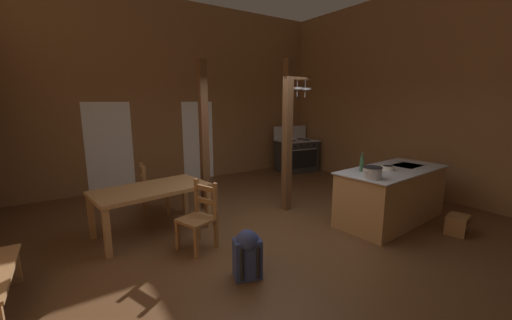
% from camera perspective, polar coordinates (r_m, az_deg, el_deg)
% --- Properties ---
extents(ground_plane, '(8.64, 8.57, 0.10)m').
position_cam_1_polar(ground_plane, '(5.10, 3.45, -13.60)').
color(ground_plane, brown).
extents(wall_back, '(8.64, 0.14, 4.46)m').
position_cam_1_polar(wall_back, '(8.15, -13.79, 11.75)').
color(wall_back, brown).
rests_on(wall_back, ground_plane).
extents(wall_right, '(0.14, 8.57, 4.46)m').
position_cam_1_polar(wall_right, '(7.75, 28.34, 10.84)').
color(wall_right, brown).
rests_on(wall_right, ground_plane).
extents(glazed_door_back_left, '(1.00, 0.01, 2.05)m').
position_cam_1_polar(glazed_door_back_left, '(7.71, -25.57, 2.07)').
color(glazed_door_back_left, white).
rests_on(glazed_door_back_left, ground_plane).
extents(glazed_panel_back_right, '(0.84, 0.01, 2.05)m').
position_cam_1_polar(glazed_panel_back_right, '(8.29, -10.69, 3.50)').
color(glazed_panel_back_right, white).
rests_on(glazed_panel_back_right, ground_plane).
extents(kitchen_island, '(2.23, 1.12, 0.93)m').
position_cam_1_polar(kitchen_island, '(5.86, 23.85, -5.93)').
color(kitchen_island, '#9E7044').
rests_on(kitchen_island, ground_plane).
extents(stove_range, '(1.22, 0.93, 1.32)m').
position_cam_1_polar(stove_range, '(9.26, 7.48, 0.95)').
color(stove_range, '#272727').
rests_on(stove_range, ground_plane).
extents(support_post_with_pot_rack, '(0.61, 0.23, 2.81)m').
position_cam_1_polar(support_post_with_pot_rack, '(5.75, 6.08, 5.28)').
color(support_post_with_pot_rack, brown).
rests_on(support_post_with_pot_rack, ground_plane).
extents(support_post_center, '(0.14, 0.14, 2.81)m').
position_cam_1_polar(support_post_center, '(5.86, -9.63, 4.28)').
color(support_post_center, brown).
rests_on(support_post_center, ground_plane).
extents(step_stool, '(0.41, 0.34, 0.30)m').
position_cam_1_polar(step_stool, '(5.87, 33.37, -9.73)').
color(step_stool, brown).
rests_on(step_stool, ground_plane).
extents(dining_table, '(1.81, 1.12, 0.74)m').
position_cam_1_polar(dining_table, '(5.10, -18.89, -5.81)').
color(dining_table, '#9E7044').
rests_on(dining_table, ground_plane).
extents(ladderback_chair_near_window, '(0.56, 0.56, 0.95)m').
position_cam_1_polar(ladderback_chair_near_window, '(4.49, -10.48, -10.38)').
color(ladderback_chair_near_window, brown).
rests_on(ladderback_chair_near_window, ground_plane).
extents(ladderback_chair_by_post, '(0.49, 0.49, 0.95)m').
position_cam_1_polar(ladderback_chair_by_post, '(6.00, -18.77, -5.29)').
color(ladderback_chair_by_post, brown).
rests_on(ladderback_chair_by_post, ground_plane).
extents(backpack, '(0.37, 0.36, 0.60)m').
position_cam_1_polar(backpack, '(3.77, -1.64, -16.82)').
color(backpack, navy).
rests_on(backpack, ground_plane).
extents(stockpot_on_counter, '(0.35, 0.28, 0.18)m').
position_cam_1_polar(stockpot_on_counter, '(4.88, 20.80, -2.22)').
color(stockpot_on_counter, '#A8AAB2').
rests_on(stockpot_on_counter, kitchen_island).
extents(mixing_bowl_on_counter, '(0.20, 0.20, 0.07)m').
position_cam_1_polar(mixing_bowl_on_counter, '(5.59, 23.31, -1.37)').
color(mixing_bowl_on_counter, silver).
rests_on(mixing_bowl_on_counter, kitchen_island).
extents(bottle_tall_on_counter, '(0.07, 0.07, 0.31)m').
position_cam_1_polar(bottle_tall_on_counter, '(5.32, 19.05, -0.67)').
color(bottle_tall_on_counter, '#2D5638').
rests_on(bottle_tall_on_counter, kitchen_island).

